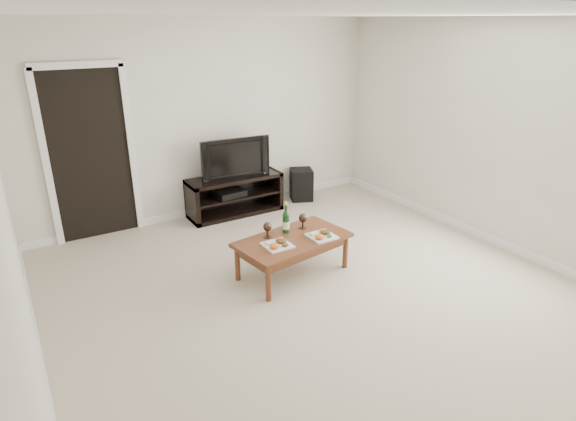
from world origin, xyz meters
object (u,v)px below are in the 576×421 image
Objects in this scene: television at (233,157)px; subwoofer at (301,184)px; coffee_table at (293,256)px; media_console at (235,195)px.

television is 2.03× the size of subwoofer.
subwoofer is at bearing 54.91° from coffee_table.
media_console is 1.11m from subwoofer.
coffee_table is (-1.33, -1.89, -0.03)m from subwoofer.
television reaches higher than subwoofer.
television is 0.81× the size of coffee_table.
coffee_table is (-0.22, -1.89, -0.07)m from media_console.
coffee_table is (-0.22, -1.89, -0.62)m from television.
coffee_table is at bearing -102.51° from subwoofer.
media_console reaches higher than coffee_table.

